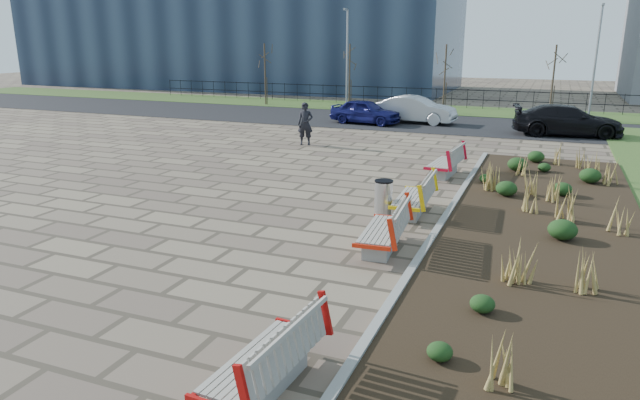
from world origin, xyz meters
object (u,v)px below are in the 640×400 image
at_px(car_blue, 365,112).
at_px(bench_a, 262,356).
at_px(bench_b, 382,227).
at_px(bench_d, 444,161).
at_px(bench_c, 412,195).
at_px(car_black, 567,120).
at_px(lamp_west, 347,60).
at_px(car_silver, 415,110).
at_px(litter_bin, 383,200).
at_px(lamp_east, 595,64).
at_px(pedestrian, 305,124).

bearing_deg(car_blue, bench_a, -157.96).
xyz_separation_m(bench_b, bench_d, (0.00, 7.38, 0.00)).
height_order(bench_c, bench_d, same).
height_order(car_black, lamp_west, lamp_west).
relative_size(bench_c, car_silver, 0.49).
bearing_deg(lamp_west, bench_a, -72.58).
height_order(bench_d, lamp_west, lamp_west).
bearing_deg(bench_d, bench_c, -85.40).
xyz_separation_m(car_black, lamp_west, (-12.82, 5.66, 2.32)).
bearing_deg(litter_bin, car_silver, 100.29).
distance_m(litter_bin, car_blue, 16.39).
xyz_separation_m(litter_bin, car_blue, (-5.40, 15.47, 0.17)).
bearing_deg(car_blue, car_silver, -54.37).
bearing_deg(bench_b, car_black, 73.25).
relative_size(car_black, lamp_east, 0.81).
xyz_separation_m(pedestrian, car_blue, (0.50, 6.80, -0.24)).
bearing_deg(lamp_west, pedestrian, -78.49).
bearing_deg(pedestrian, lamp_west, 86.67).
bearing_deg(pedestrian, litter_bin, -70.61).
bearing_deg(bench_c, bench_a, -92.29).
height_order(car_blue, car_black, car_black).
bearing_deg(pedestrian, bench_c, -65.96).
bearing_deg(car_silver, litter_bin, -165.56).
xyz_separation_m(bench_a, lamp_west, (-9.00, 28.68, 2.54)).
bearing_deg(bench_d, car_silver, 112.05).
height_order(lamp_west, lamp_east, same).
relative_size(car_silver, lamp_east, 0.71).
relative_size(car_blue, lamp_east, 0.62).
xyz_separation_m(car_silver, lamp_east, (8.63, 4.27, 2.31)).
distance_m(bench_b, litter_bin, 2.26).
xyz_separation_m(bench_c, lamp_east, (5.00, 20.38, 2.54)).
distance_m(bench_a, bench_c, 8.30).
relative_size(car_silver, car_black, 0.89).
height_order(bench_a, lamp_east, lamp_east).
distance_m(car_blue, car_black, 9.81).
xyz_separation_m(bench_d, car_blue, (-5.99, 10.28, 0.15)).
height_order(bench_a, car_black, car_black).
distance_m(car_blue, lamp_east, 12.53).
distance_m(pedestrian, car_black, 12.28).
bearing_deg(car_black, pedestrian, 115.26).
distance_m(pedestrian, car_blue, 6.83).
xyz_separation_m(car_blue, lamp_west, (-3.01, 5.53, 2.39)).
height_order(litter_bin, lamp_east, lamp_east).
distance_m(bench_b, car_blue, 18.64).
distance_m(bench_c, car_black, 15.21).
height_order(bench_a, lamp_west, lamp_west).
distance_m(bench_b, lamp_east, 23.86).
xyz_separation_m(car_blue, car_silver, (2.36, 1.26, 0.07)).
xyz_separation_m(litter_bin, car_silver, (-3.04, 16.73, 0.25)).
xyz_separation_m(bench_a, bench_d, (0.00, 12.87, 0.00)).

